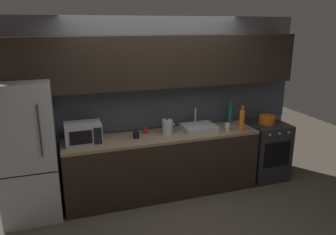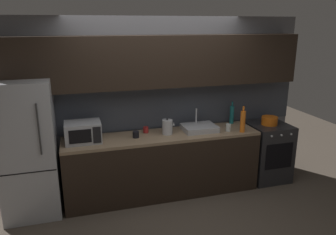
{
  "view_description": "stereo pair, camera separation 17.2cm",
  "coord_description": "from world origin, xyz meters",
  "px_view_note": "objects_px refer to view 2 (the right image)",
  "views": [
    {
      "loc": [
        -1.31,
        -3.23,
        2.4
      ],
      "look_at": [
        0.08,
        0.9,
        1.14
      ],
      "focal_mm": 35.0,
      "sensor_mm": 36.0,
      "label": 1
    },
    {
      "loc": [
        -1.15,
        -3.28,
        2.4
      ],
      "look_at": [
        0.08,
        0.9,
        1.14
      ],
      "focal_mm": 35.0,
      "sensor_mm": 36.0,
      "label": 2
    }
  ],
  "objects_px": {
    "kettle": "(167,127)",
    "wine_bottle_orange": "(243,121)",
    "wine_bottle_teal": "(232,114)",
    "mug_red": "(146,130)",
    "cooking_pot": "(269,121)",
    "mug_clear": "(228,128)",
    "mug_dark": "(136,134)",
    "oven_range": "(267,152)",
    "microwave": "(83,132)",
    "refrigerator": "(28,149)"
  },
  "relations": [
    {
      "from": "kettle",
      "to": "microwave",
      "type": "bearing_deg",
      "value": 179.64
    },
    {
      "from": "microwave",
      "to": "mug_red",
      "type": "bearing_deg",
      "value": 9.04
    },
    {
      "from": "refrigerator",
      "to": "mug_dark",
      "type": "relative_size",
      "value": 19.67
    },
    {
      "from": "cooking_pot",
      "to": "oven_range",
      "type": "bearing_deg",
      "value": -6.59
    },
    {
      "from": "wine_bottle_orange",
      "to": "kettle",
      "type": "bearing_deg",
      "value": 168.6
    },
    {
      "from": "refrigerator",
      "to": "mug_clear",
      "type": "relative_size",
      "value": 16.49
    },
    {
      "from": "mug_dark",
      "to": "cooking_pot",
      "type": "relative_size",
      "value": 0.36
    },
    {
      "from": "mug_red",
      "to": "mug_dark",
      "type": "bearing_deg",
      "value": -136.52
    },
    {
      "from": "cooking_pot",
      "to": "mug_red",
      "type": "bearing_deg",
      "value": 175.32
    },
    {
      "from": "kettle",
      "to": "wine_bottle_orange",
      "type": "bearing_deg",
      "value": -11.4
    },
    {
      "from": "oven_range",
      "to": "wine_bottle_teal",
      "type": "relative_size",
      "value": 2.57
    },
    {
      "from": "refrigerator",
      "to": "wine_bottle_orange",
      "type": "distance_m",
      "value": 2.9
    },
    {
      "from": "kettle",
      "to": "mug_clear",
      "type": "distance_m",
      "value": 0.89
    },
    {
      "from": "refrigerator",
      "to": "kettle",
      "type": "bearing_deg",
      "value": 0.35
    },
    {
      "from": "microwave",
      "to": "kettle",
      "type": "relative_size",
      "value": 1.99
    },
    {
      "from": "refrigerator",
      "to": "cooking_pot",
      "type": "height_order",
      "value": "refrigerator"
    },
    {
      "from": "mug_clear",
      "to": "cooking_pot",
      "type": "xyz_separation_m",
      "value": [
        0.75,
        0.12,
        0.01
      ]
    },
    {
      "from": "microwave",
      "to": "mug_dark",
      "type": "xyz_separation_m",
      "value": [
        0.69,
        -0.03,
        -0.09
      ]
    },
    {
      "from": "mug_red",
      "to": "cooking_pot",
      "type": "relative_size",
      "value": 0.35
    },
    {
      "from": "refrigerator",
      "to": "kettle",
      "type": "xyz_separation_m",
      "value": [
        1.83,
        0.01,
        0.12
      ]
    },
    {
      "from": "mug_dark",
      "to": "mug_red",
      "type": "bearing_deg",
      "value": 43.48
    },
    {
      "from": "microwave",
      "to": "mug_red",
      "type": "relative_size",
      "value": 5.34
    },
    {
      "from": "mug_clear",
      "to": "wine_bottle_orange",
      "type": "bearing_deg",
      "value": -25.92
    },
    {
      "from": "wine_bottle_teal",
      "to": "cooking_pot",
      "type": "height_order",
      "value": "wine_bottle_teal"
    },
    {
      "from": "oven_range",
      "to": "mug_dark",
      "type": "height_order",
      "value": "mug_dark"
    },
    {
      "from": "microwave",
      "to": "wine_bottle_teal",
      "type": "distance_m",
      "value": 2.25
    },
    {
      "from": "mug_red",
      "to": "cooking_pot",
      "type": "xyz_separation_m",
      "value": [
        1.91,
        -0.16,
        0.02
      ]
    },
    {
      "from": "mug_clear",
      "to": "mug_red",
      "type": "height_order",
      "value": "mug_clear"
    },
    {
      "from": "mug_red",
      "to": "kettle",
      "type": "bearing_deg",
      "value": -27.57
    },
    {
      "from": "mug_clear",
      "to": "mug_dark",
      "type": "height_order",
      "value": "mug_clear"
    },
    {
      "from": "kettle",
      "to": "mug_dark",
      "type": "distance_m",
      "value": 0.46
    },
    {
      "from": "oven_range",
      "to": "mug_clear",
      "type": "height_order",
      "value": "mug_clear"
    },
    {
      "from": "mug_clear",
      "to": "mug_dark",
      "type": "relative_size",
      "value": 1.19
    },
    {
      "from": "kettle",
      "to": "wine_bottle_orange",
      "type": "height_order",
      "value": "wine_bottle_orange"
    },
    {
      "from": "oven_range",
      "to": "mug_clear",
      "type": "bearing_deg",
      "value": -171.5
    },
    {
      "from": "mug_clear",
      "to": "mug_red",
      "type": "relative_size",
      "value": 1.24
    },
    {
      "from": "refrigerator",
      "to": "oven_range",
      "type": "bearing_deg",
      "value": -0.02
    },
    {
      "from": "oven_range",
      "to": "kettle",
      "type": "relative_size",
      "value": 3.89
    },
    {
      "from": "refrigerator",
      "to": "cooking_pot",
      "type": "bearing_deg",
      "value": 0.0
    },
    {
      "from": "cooking_pot",
      "to": "mug_clear",
      "type": "bearing_deg",
      "value": -171.26
    },
    {
      "from": "kettle",
      "to": "wine_bottle_teal",
      "type": "bearing_deg",
      "value": 10.62
    },
    {
      "from": "refrigerator",
      "to": "microwave",
      "type": "distance_m",
      "value": 0.7
    },
    {
      "from": "mug_clear",
      "to": "kettle",
      "type": "bearing_deg",
      "value": 171.8
    },
    {
      "from": "refrigerator",
      "to": "wine_bottle_orange",
      "type": "relative_size",
      "value": 4.65
    },
    {
      "from": "oven_range",
      "to": "mug_red",
      "type": "distance_m",
      "value": 1.99
    },
    {
      "from": "refrigerator",
      "to": "microwave",
      "type": "xyz_separation_m",
      "value": [
        0.68,
        0.02,
        0.16
      ]
    },
    {
      "from": "mug_clear",
      "to": "cooking_pot",
      "type": "distance_m",
      "value": 0.76
    },
    {
      "from": "wine_bottle_teal",
      "to": "mug_red",
      "type": "bearing_deg",
      "value": -177.49
    },
    {
      "from": "microwave",
      "to": "oven_range",
      "type": "bearing_deg",
      "value": -0.4
    },
    {
      "from": "mug_clear",
      "to": "mug_red",
      "type": "distance_m",
      "value": 1.19
    }
  ]
}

